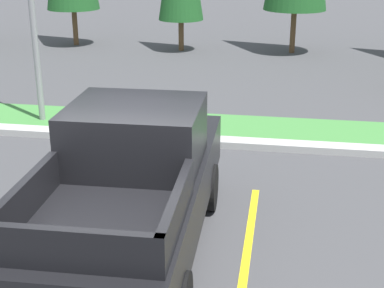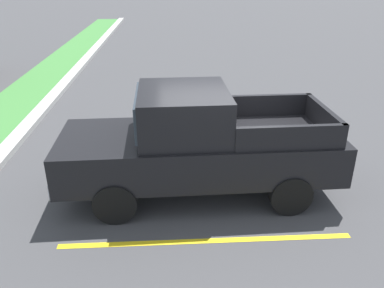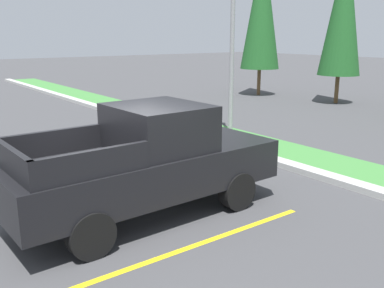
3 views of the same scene
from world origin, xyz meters
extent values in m
plane|color=#424244|center=(0.00, 0.00, 0.00)|extent=(120.00, 120.00, 0.00)
cube|color=yellow|center=(-1.61, 0.49, 0.00)|extent=(0.12, 4.80, 0.01)
cube|color=yellow|center=(1.49, 0.49, 0.00)|extent=(0.12, 4.80, 0.01)
cube|color=#B2B2AD|center=(0.00, 5.00, 0.07)|extent=(56.00, 0.40, 0.15)
cube|color=#42843D|center=(0.00, 6.10, 0.03)|extent=(56.00, 1.80, 0.06)
cylinder|color=black|center=(-0.95, 2.02, 0.38)|extent=(0.30, 0.77, 0.76)
cylinder|color=black|center=(0.75, 2.07, 0.38)|extent=(0.30, 0.77, 0.76)
cube|color=black|center=(-0.06, 0.49, 0.88)|extent=(2.03, 5.25, 0.76)
cube|color=black|center=(-0.07, 0.79, 1.68)|extent=(1.80, 1.64, 0.84)
cube|color=#2D3842|center=(-0.09, 1.61, 1.73)|extent=(1.62, 0.10, 0.63)
cube|color=black|center=(-0.87, -0.98, 1.48)|extent=(0.15, 1.90, 0.44)
cube|color=black|center=(0.83, -0.93, 1.48)|extent=(0.15, 1.90, 0.44)
cube|color=black|center=(0.00, -1.85, 1.48)|extent=(1.80, 0.15, 0.44)
cube|color=silver|center=(-0.13, 3.04, 0.64)|extent=(1.81, 0.21, 0.28)
cylinder|color=brown|center=(-6.45, 15.44, 0.71)|extent=(0.20, 0.20, 1.41)
cylinder|color=brown|center=(-2.08, 15.01, 0.58)|extent=(0.20, 0.20, 1.16)
cylinder|color=brown|center=(2.09, 15.28, 0.79)|extent=(0.20, 0.20, 1.58)
camera|label=1|loc=(1.86, -6.16, 4.24)|focal=52.93mm
camera|label=2|loc=(-6.67, 1.03, 4.08)|focal=36.16mm
camera|label=3|loc=(6.62, -3.42, 3.34)|focal=40.41mm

